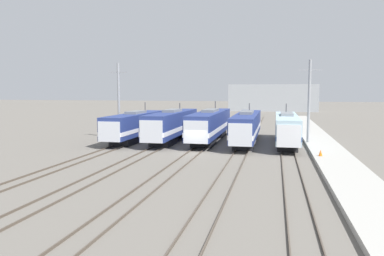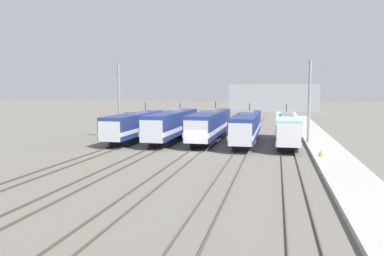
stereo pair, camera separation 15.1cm
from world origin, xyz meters
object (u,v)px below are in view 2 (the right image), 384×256
object	(u,v)px
catenary_tower_right	(309,101)
traffic_cone	(320,153)
locomotive_far_right	(287,129)
catenary_tower_left	(119,100)
locomotive_center_left	(172,125)
locomotive_center_right	(247,127)
locomotive_far_left	(135,126)
locomotive_center	(210,125)

from	to	relation	value
catenary_tower_right	traffic_cone	xyz separation A→B (m)	(0.41, -10.27, -4.92)
locomotive_far_right	catenary_tower_left	size ratio (longest dim) A/B	1.62
locomotive_center_left	catenary_tower_left	world-z (taller)	catenary_tower_left
locomotive_center_right	traffic_cone	bearing A→B (deg)	-51.65
locomotive_far_right	traffic_cone	distance (m)	10.18
locomotive_center_left	catenary_tower_right	bearing A→B (deg)	0.33
locomotive_far_left	locomotive_far_right	bearing A→B (deg)	0.26
catenary_tower_left	traffic_cone	bearing A→B (deg)	-21.41
locomotive_center_left	traffic_cone	distance (m)	21.13
locomotive_far_left	catenary_tower_left	bearing A→B (deg)	163.74
locomotive_far_left	locomotive_center_right	size ratio (longest dim) A/B	0.90
locomotive_far_left	locomotive_center_left	bearing A→B (deg)	7.33
locomotive_far_left	locomotive_center	size ratio (longest dim) A/B	0.89
locomotive_center	catenary_tower_right	xyz separation A→B (m)	(12.93, -1.13, 3.40)
traffic_cone	locomotive_center_right	bearing A→B (deg)	128.35
locomotive_center_right	locomotive_far_right	bearing A→B (deg)	-8.67
locomotive_center_left	catenary_tower_left	size ratio (longest dim) A/B	1.72
catenary_tower_right	locomotive_center_right	bearing A→B (deg)	179.18
locomotive_far_left	catenary_tower_right	world-z (taller)	catenary_tower_right
locomotive_far_left	locomotive_center_left	world-z (taller)	locomotive_far_left
catenary_tower_left	catenary_tower_right	distance (m)	25.79
locomotive_far_left	locomotive_far_right	size ratio (longest dim) A/B	1.01
catenary_tower_right	traffic_cone	bearing A→B (deg)	-87.73
locomotive_far_left	catenary_tower_left	size ratio (longest dim) A/B	1.62
locomotive_far_right	catenary_tower_right	distance (m)	4.47
catenary_tower_left	locomotive_far_left	bearing A→B (deg)	-16.26
locomotive_center_right	catenary_tower_left	world-z (taller)	catenary_tower_left
locomotive_far_right	locomotive_center_right	bearing A→B (deg)	171.33
locomotive_center_right	traffic_cone	xyz separation A→B (m)	(8.21, -10.38, -1.46)
locomotive_far_right	traffic_cone	size ratio (longest dim) A/B	27.08
locomotive_center_right	catenary_tower_right	world-z (taller)	catenary_tower_right
catenary_tower_left	locomotive_center_right	bearing A→B (deg)	0.36
locomotive_far_right	catenary_tower_right	size ratio (longest dim) A/B	1.62
locomotive_center_left	locomotive_far_left	bearing A→B (deg)	-172.67
locomotive_center_left	catenary_tower_left	xyz separation A→B (m)	(-7.74, 0.10, 3.40)
locomotive_far_right	catenary_tower_right	bearing A→B (deg)	14.03
locomotive_far_left	traffic_cone	bearing A→B (deg)	-21.95
catenary_tower_left	traffic_cone	world-z (taller)	catenary_tower_left
locomotive_center_left	locomotive_center_right	size ratio (longest dim) A/B	0.95
catenary_tower_left	locomotive_center	bearing A→B (deg)	5.01
locomotive_center_left	catenary_tower_left	bearing A→B (deg)	179.24
catenary_tower_left	catenary_tower_right	world-z (taller)	same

